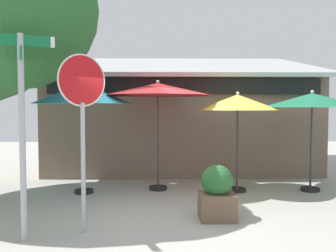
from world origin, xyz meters
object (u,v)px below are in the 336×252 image
Objects in this scene: street_sign_post at (22,116)px; patio_umbrella_mustard_right at (238,103)px; stop_sign at (82,107)px; patio_umbrella_crimson_center at (158,90)px; patio_umbrella_forest_green_far_right at (312,101)px; sidewalk_planter at (217,193)px; patio_umbrella_teal_left at (83,94)px.

street_sign_post is 1.30× the size of patio_umbrella_mustard_right.
patio_umbrella_crimson_center is (1.17, 3.01, 0.41)m from stop_sign.
patio_umbrella_mustard_right is at bearing -179.58° from patio_umbrella_forest_green_far_right.
patio_umbrella_mustard_right is 0.99× the size of patio_umbrella_forest_green_far_right.
street_sign_post is at bearing -121.15° from patio_umbrella_crimson_center.
patio_umbrella_crimson_center is 1.94m from patio_umbrella_mustard_right.
patio_umbrella_mustard_right is at bearing 38.36° from street_sign_post.
sidewalk_planter is (-0.81, -2.09, -1.65)m from patio_umbrella_mustard_right.
sidewalk_planter is at bearing -141.10° from patio_umbrella_forest_green_far_right.
street_sign_post is at bearing -151.42° from patio_umbrella_forest_green_far_right.
patio_umbrella_forest_green_far_right reaches higher than sidewalk_planter.
patio_umbrella_mustard_right is at bearing 68.74° from sidewalk_planter.
patio_umbrella_teal_left is at bearing 85.11° from street_sign_post.
street_sign_post is 3.17× the size of sidewalk_planter.
street_sign_post reaches higher than patio_umbrella_teal_left.
patio_umbrella_forest_green_far_right is at bearing 29.91° from stop_sign.
patio_umbrella_teal_left is 3.93m from sidewalk_planter.
street_sign_post is at bearing -94.89° from patio_umbrella_teal_left.
patio_umbrella_teal_left is 0.99× the size of patio_umbrella_crimson_center.
sidewalk_planter is (-2.60, -2.10, -1.71)m from patio_umbrella_forest_green_far_right.
patio_umbrella_teal_left is at bearing 102.07° from stop_sign.
patio_umbrella_crimson_center is at bearing 173.19° from patio_umbrella_mustard_right.
sidewalk_planter is at bearing -111.26° from patio_umbrella_mustard_right.
patio_umbrella_teal_left reaches higher than patio_umbrella_mustard_right.
patio_umbrella_teal_left is at bearing -178.58° from patio_umbrella_mustard_right.
patio_umbrella_mustard_right is 2.43× the size of sidewalk_planter.
patio_umbrella_forest_green_far_right is 2.47× the size of sidewalk_planter.
street_sign_post is 1.28× the size of patio_umbrella_forest_green_far_right.
patio_umbrella_teal_left is 2.68× the size of sidewalk_planter.
street_sign_post is 0.90m from stop_sign.
sidewalk_planter is at bearing 17.96° from street_sign_post.
stop_sign is at bearing -150.09° from patio_umbrella_forest_green_far_right.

